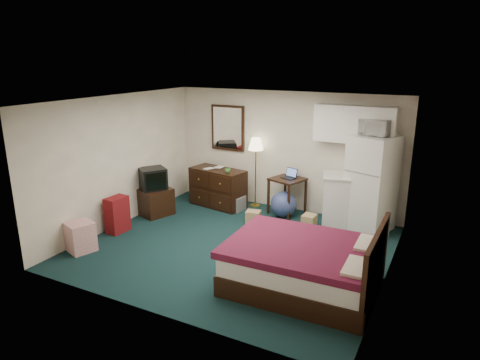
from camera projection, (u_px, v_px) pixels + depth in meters
The scene contains 25 objects.
floor at pixel (235, 246), 7.43m from camera, with size 5.00×4.50×0.01m, color black.
ceiling at pixel (235, 101), 6.73m from camera, with size 5.00×4.50×0.01m, color beige.
walls at pixel (235, 177), 7.08m from camera, with size 5.01×4.51×2.50m.
mirror at pixel (228, 128), 9.45m from camera, with size 0.80×0.06×1.00m, color white, non-canonical shape.
upper_cabinets at pixel (355, 124), 8.02m from camera, with size 1.50×0.35×0.70m, color white, non-canonical shape.
headboard at pixel (375, 267), 5.55m from camera, with size 0.06×1.56×1.00m, color black, non-canonical shape.
dresser at pixel (218, 188), 9.34m from camera, with size 1.22×0.55×0.83m, color black, non-canonical shape.
floor_lamp at pixel (256, 173), 9.22m from camera, with size 0.33×0.33×1.52m, color gold, non-canonical shape.
desk at pixel (287, 196), 8.87m from camera, with size 0.61×0.61×0.77m, color black, non-canonical shape.
exercise_ball at pixel (284, 204), 8.74m from camera, with size 0.53×0.53×0.53m, color navy.
kitchen_counter at pixel (346, 201), 8.30m from camera, with size 0.88×0.67×0.96m, color white, non-canonical shape.
fridge at pixel (371, 183), 7.96m from camera, with size 0.74×0.74×1.80m, color silver, non-canonical shape.
bed at pixel (303, 266), 6.04m from camera, with size 2.02×1.58×0.65m, color #470C21, non-canonical shape.
tv_stand at pixel (155, 202), 8.86m from camera, with size 0.56×0.61×0.56m, color black, non-canonical shape.
suitcase at pixel (117, 215), 7.96m from camera, with size 0.26×0.42×0.68m, color #5D100C, non-canonical shape.
retail_box at pixel (81, 237), 7.20m from camera, with size 0.40×0.40×0.51m, color silver, non-canonical shape.
file_bin at pixel (234, 203), 9.17m from camera, with size 0.44×0.33×0.30m, color slate, non-canonical shape.
cardboard_box_a at pixel (253, 217), 8.47m from camera, with size 0.28×0.23×0.23m, color #8A724E, non-canonical shape.
cardboard_box_b at pixel (309, 222), 8.15m from camera, with size 0.24×0.28×0.28m, color #8A724E, non-canonical shape.
laptop at pixel (288, 174), 8.74m from camera, with size 0.28×0.23×0.20m, color black, non-canonical shape.
crt_tv at pixel (153, 179), 8.72m from camera, with size 0.47×0.51×0.44m, color black, non-canonical shape.
microwave at pixel (376, 125), 7.70m from camera, with size 0.53×0.29×0.36m, color silver.
book_a at pixel (207, 164), 9.27m from camera, with size 0.15×0.02×0.21m, color #8A724E.
book_b at pixel (216, 162), 9.36m from camera, with size 0.17×0.02×0.23m, color #8A724E.
mug at pixel (228, 170), 8.92m from camera, with size 0.12×0.10×0.12m, color #3E7830.
Camera 1 is at (3.18, -6.02, 3.18)m, focal length 32.00 mm.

